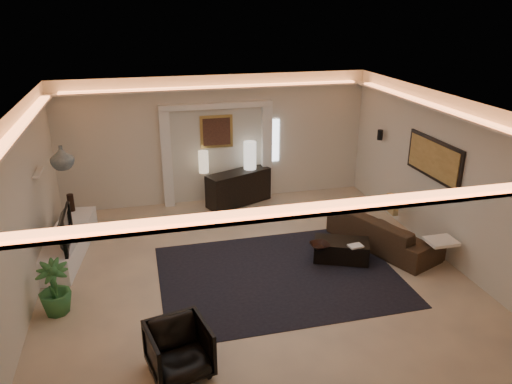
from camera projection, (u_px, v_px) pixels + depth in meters
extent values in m
plane|color=#CFB48E|center=(253.00, 272.00, 8.45)|extent=(7.00, 7.00, 0.00)
plane|color=white|center=(253.00, 106.00, 7.40)|extent=(7.00, 7.00, 0.00)
plane|color=beige|center=(217.00, 140.00, 11.09)|extent=(7.00, 0.00, 7.00)
plane|color=beige|center=(338.00, 322.00, 4.76)|extent=(7.00, 0.00, 7.00)
plane|color=beige|center=(21.00, 216.00, 7.13)|extent=(0.00, 7.00, 7.00)
plane|color=beige|center=(443.00, 177.00, 8.72)|extent=(0.00, 7.00, 7.00)
cube|color=silver|center=(253.00, 124.00, 7.50)|extent=(7.00, 7.00, 0.04)
cube|color=white|center=(274.00, 141.00, 11.41)|extent=(0.25, 0.03, 1.00)
cube|color=black|center=(279.00, 275.00, 8.36)|extent=(4.00, 3.00, 0.01)
cube|color=silver|center=(167.00, 159.00, 10.87)|extent=(0.22, 0.20, 2.20)
cube|color=silver|center=(266.00, 152.00, 11.39)|extent=(0.22, 0.20, 2.20)
cube|color=silver|center=(216.00, 106.00, 10.71)|extent=(2.52, 0.20, 0.12)
cube|color=tan|center=(216.00, 132.00, 10.99)|extent=(0.74, 0.04, 0.74)
cube|color=#4C2D1E|center=(217.00, 132.00, 10.97)|extent=(0.62, 0.02, 0.62)
cube|color=black|center=(434.00, 159.00, 8.89)|extent=(0.04, 1.64, 0.74)
cube|color=tan|center=(433.00, 159.00, 8.89)|extent=(0.02, 1.50, 0.62)
cylinder|color=black|center=(380.00, 135.00, 10.60)|extent=(0.12, 0.12, 0.22)
cube|color=silver|center=(38.00, 172.00, 8.34)|extent=(0.10, 0.55, 0.04)
cube|color=black|center=(239.00, 188.00, 11.20)|extent=(1.59, 1.05, 0.76)
cylinder|color=beige|center=(203.00, 159.00, 10.91)|extent=(0.25, 0.25, 0.50)
cylinder|color=white|center=(250.00, 156.00, 11.16)|extent=(0.38, 0.38, 0.64)
cube|color=white|center=(68.00, 243.00, 9.01)|extent=(0.90, 2.42, 0.44)
imported|color=black|center=(61.00, 229.00, 8.31)|extent=(1.05, 0.15, 0.61)
cylinder|color=black|center=(71.00, 202.00, 9.76)|extent=(0.17, 0.17, 0.35)
imported|color=slate|center=(62.00, 158.00, 8.37)|extent=(0.43, 0.43, 0.42)
imported|color=#2E6831|center=(54.00, 288.00, 7.21)|extent=(0.49, 0.49, 0.85)
imported|color=brown|center=(383.00, 231.00, 9.24)|extent=(2.34, 1.61, 0.64)
cube|color=beige|center=(441.00, 241.00, 8.35)|extent=(0.50, 0.41, 0.05)
cube|color=tan|center=(392.00, 204.00, 9.88)|extent=(0.13, 0.37, 0.36)
cube|color=black|center=(341.00, 250.00, 8.78)|extent=(1.09, 0.86, 0.36)
imported|color=black|center=(320.00, 244.00, 8.45)|extent=(0.37, 0.37, 0.08)
cube|color=silver|center=(356.00, 245.00, 8.50)|extent=(0.26, 0.20, 0.03)
imported|color=#372C1B|center=(179.00, 350.00, 6.05)|extent=(0.88, 0.89, 0.68)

